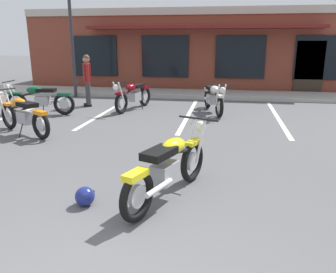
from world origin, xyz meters
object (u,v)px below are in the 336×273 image
at_px(motorcycle_red_sportbike, 213,98).
at_px(helmet_on_pavement, 85,196).
at_px(motorcycle_foreground_classic, 169,166).
at_px(motorcycle_black_cruiser, 23,114).
at_px(motorcycle_silver_naked, 133,95).
at_px(person_in_black_shirt, 87,77).
at_px(motorcycle_blue_standard, 39,99).
at_px(parking_lot_lamp_post, 68,4).

xyz_separation_m(motorcycle_red_sportbike, helmet_on_pavement, (-1.40, -6.41, -0.33)).
distance_m(motorcycle_foreground_classic, motorcycle_black_cruiser, 4.81).
xyz_separation_m(motorcycle_foreground_classic, motorcycle_silver_naked, (-2.15, 6.05, 0.00)).
relative_size(person_in_black_shirt, helmet_on_pavement, 6.44).
bearing_deg(motorcycle_foreground_classic, motorcycle_blue_standard, 133.68).
height_order(motorcycle_silver_naked, motorcycle_blue_standard, same).
bearing_deg(motorcycle_foreground_classic, motorcycle_silver_naked, 109.58).
bearing_deg(parking_lot_lamp_post, helmet_on_pavement, -64.89).
distance_m(motorcycle_silver_naked, motorcycle_blue_standard, 2.78).
bearing_deg(parking_lot_lamp_post, motorcycle_foreground_classic, -58.00).
distance_m(motorcycle_black_cruiser, parking_lot_lamp_post, 6.08).
bearing_deg(motorcycle_red_sportbike, motorcycle_black_cruiser, -143.10).
bearing_deg(person_in_black_shirt, motorcycle_red_sportbike, -5.79).
xyz_separation_m(person_in_black_shirt, parking_lot_lamp_post, (-1.23, 1.61, 2.41)).
bearing_deg(motorcycle_foreground_classic, motorcycle_black_cruiser, 144.31).
bearing_deg(motorcycle_blue_standard, motorcycle_foreground_classic, -46.32).
bearing_deg(person_in_black_shirt, motorcycle_foreground_classic, -59.41).
bearing_deg(motorcycle_blue_standard, motorcycle_black_cruiser, -69.59).
xyz_separation_m(motorcycle_red_sportbike, motorcycle_silver_naked, (-2.50, 0.06, 0.00)).
xyz_separation_m(motorcycle_silver_naked, helmet_on_pavement, (1.10, -6.47, -0.33)).
xyz_separation_m(motorcycle_silver_naked, parking_lot_lamp_post, (-2.86, 1.97, 2.90)).
distance_m(motorcycle_black_cruiser, motorcycle_blue_standard, 2.24).
distance_m(motorcycle_blue_standard, helmet_on_pavement, 6.45).
xyz_separation_m(person_in_black_shirt, helmet_on_pavement, (2.73, -6.83, -0.82)).
xyz_separation_m(motorcycle_black_cruiser, motorcycle_blue_standard, (-0.78, 2.10, 0.00)).
distance_m(helmet_on_pavement, parking_lot_lamp_post, 9.87).
bearing_deg(motorcycle_red_sportbike, helmet_on_pavement, -102.32).
distance_m(person_in_black_shirt, parking_lot_lamp_post, 3.15).
height_order(motorcycle_foreground_classic, parking_lot_lamp_post, parking_lot_lamp_post).
height_order(person_in_black_shirt, helmet_on_pavement, person_in_black_shirt).
bearing_deg(helmet_on_pavement, motorcycle_silver_naked, 99.60).
bearing_deg(motorcycle_foreground_classic, parking_lot_lamp_post, 122.00).
bearing_deg(person_in_black_shirt, helmet_on_pavement, -68.20).
height_order(motorcycle_red_sportbike, motorcycle_blue_standard, same).
height_order(motorcycle_silver_naked, person_in_black_shirt, person_in_black_shirt).
bearing_deg(parking_lot_lamp_post, motorcycle_silver_naked, -34.57).
height_order(motorcycle_black_cruiser, motorcycle_blue_standard, same).
bearing_deg(motorcycle_black_cruiser, parking_lot_lamp_post, 102.03).
relative_size(motorcycle_red_sportbike, motorcycle_blue_standard, 0.98).
distance_m(motorcycle_foreground_classic, motorcycle_red_sportbike, 6.00).
bearing_deg(parking_lot_lamp_post, motorcycle_red_sportbike, -20.78).
bearing_deg(motorcycle_silver_naked, parking_lot_lamp_post, 145.43).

